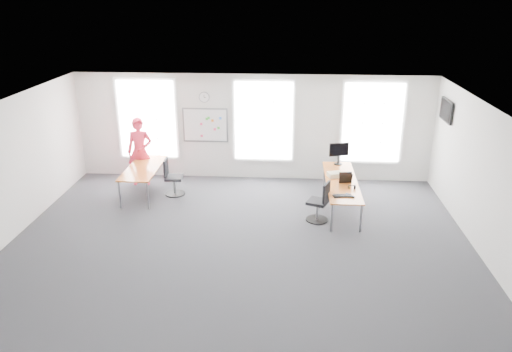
# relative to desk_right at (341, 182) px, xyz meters

# --- Properties ---
(floor) EXTENTS (10.00, 10.00, 0.00)m
(floor) POSITION_rel_desk_right_xyz_m (-2.34, -2.06, -0.66)
(floor) COLOR #2A2A2F
(floor) RESTS_ON ground
(ceiling) EXTENTS (10.00, 10.00, 0.00)m
(ceiling) POSITION_rel_desk_right_xyz_m (-2.34, -2.06, 2.34)
(ceiling) COLOR white
(ceiling) RESTS_ON ground
(wall_back) EXTENTS (10.00, 0.00, 10.00)m
(wall_back) POSITION_rel_desk_right_xyz_m (-2.34, 1.94, 0.84)
(wall_back) COLOR white
(wall_back) RESTS_ON ground
(wall_front) EXTENTS (10.00, 0.00, 10.00)m
(wall_front) POSITION_rel_desk_right_xyz_m (-2.34, -6.06, 0.84)
(wall_front) COLOR white
(wall_front) RESTS_ON ground
(wall_left) EXTENTS (0.00, 10.00, 10.00)m
(wall_left) POSITION_rel_desk_right_xyz_m (-7.34, -2.06, 0.84)
(wall_left) COLOR white
(wall_left) RESTS_ON ground
(wall_right) EXTENTS (0.00, 10.00, 10.00)m
(wall_right) POSITION_rel_desk_right_xyz_m (2.66, -2.06, 0.84)
(wall_right) COLOR white
(wall_right) RESTS_ON ground
(window_left) EXTENTS (1.60, 0.06, 2.20)m
(window_left) POSITION_rel_desk_right_xyz_m (-5.34, 1.91, 1.04)
(window_left) COLOR silver
(window_left) RESTS_ON wall_back
(window_mid) EXTENTS (1.60, 0.06, 2.20)m
(window_mid) POSITION_rel_desk_right_xyz_m (-2.04, 1.91, 1.04)
(window_mid) COLOR silver
(window_mid) RESTS_ON wall_back
(window_right) EXTENTS (1.60, 0.06, 2.20)m
(window_right) POSITION_rel_desk_right_xyz_m (0.96, 1.91, 1.04)
(window_right) COLOR silver
(window_right) RESTS_ON wall_back
(desk_right) EXTENTS (0.77, 2.89, 0.70)m
(desk_right) POSITION_rel_desk_right_xyz_m (0.00, 0.00, 0.00)
(desk_right) COLOR #DE6F3C
(desk_right) RESTS_ON ground
(desk_left) EXTENTS (0.83, 2.06, 0.75)m
(desk_left) POSITION_rel_desk_right_xyz_m (-5.14, 0.51, 0.03)
(desk_left) COLOR #DE6F3C
(desk_left) RESTS_ON ground
(chair_right) EXTENTS (0.58, 0.58, 0.98)m
(chair_right) POSITION_rel_desk_right_xyz_m (-0.57, -0.85, -0.23)
(chair_right) COLOR black
(chair_right) RESTS_ON ground
(chair_left) EXTENTS (0.53, 0.53, 0.99)m
(chair_left) POSITION_rel_desk_right_xyz_m (-4.40, 0.53, -0.22)
(chair_left) COLOR black
(chair_left) RESTS_ON ground
(person) EXTENTS (0.72, 0.50, 1.90)m
(person) POSITION_rel_desk_right_xyz_m (-5.42, 1.22, 0.29)
(person) COLOR #F02E4A
(person) RESTS_ON ground
(whiteboard) EXTENTS (1.20, 0.03, 0.90)m
(whiteboard) POSITION_rel_desk_right_xyz_m (-3.69, 1.91, 0.89)
(whiteboard) COLOR white
(whiteboard) RESTS_ON wall_back
(wall_clock) EXTENTS (0.30, 0.04, 0.30)m
(wall_clock) POSITION_rel_desk_right_xyz_m (-3.69, 1.91, 1.69)
(wall_clock) COLOR gray
(wall_clock) RESTS_ON wall_back
(tv) EXTENTS (0.06, 0.90, 0.55)m
(tv) POSITION_rel_desk_right_xyz_m (2.61, 0.94, 1.64)
(tv) COLOR black
(tv) RESTS_ON wall_right
(keyboard) EXTENTS (0.46, 0.25, 0.02)m
(keyboard) POSITION_rel_desk_right_xyz_m (-0.07, -0.99, 0.06)
(keyboard) COLOR black
(keyboard) RESTS_ON desk_right
(mouse) EXTENTS (0.09, 0.13, 0.04)m
(mouse) POSITION_rel_desk_right_xyz_m (0.17, -1.05, 0.07)
(mouse) COLOR black
(mouse) RESTS_ON desk_right
(lens_cap) EXTENTS (0.08, 0.08, 0.01)m
(lens_cap) POSITION_rel_desk_right_xyz_m (0.05, -0.82, 0.05)
(lens_cap) COLOR black
(lens_cap) RESTS_ON desk_right
(headphones) EXTENTS (0.17, 0.09, 0.10)m
(headphones) POSITION_rel_desk_right_xyz_m (0.19, -0.52, 0.09)
(headphones) COLOR black
(headphones) RESTS_ON desk_right
(laptop_sleeve) EXTENTS (0.33, 0.23, 0.26)m
(laptop_sleeve) POSITION_rel_desk_right_xyz_m (0.08, -0.14, 0.17)
(laptop_sleeve) COLOR black
(laptop_sleeve) RESTS_ON desk_right
(paper_stack) EXTENTS (0.41, 0.35, 0.12)m
(paper_stack) POSITION_rel_desk_right_xyz_m (-0.14, 0.27, 0.11)
(paper_stack) COLOR beige
(paper_stack) RESTS_ON desk_right
(monitor) EXTENTS (0.53, 0.22, 0.61)m
(monitor) POSITION_rel_desk_right_xyz_m (0.02, 1.23, 0.41)
(monitor) COLOR black
(monitor) RESTS_ON desk_right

